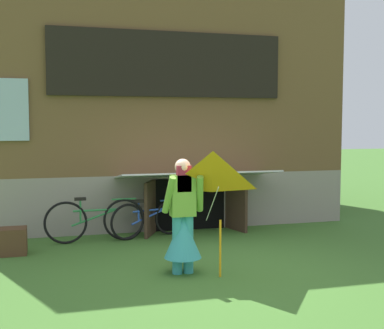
{
  "coord_description": "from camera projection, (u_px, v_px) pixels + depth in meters",
  "views": [
    {
      "loc": [
        -2.18,
        -6.66,
        2.1
      ],
      "look_at": [
        -0.0,
        1.26,
        1.43
      ],
      "focal_mm": 47.96,
      "sensor_mm": 36.0,
      "label": 1
    }
  ],
  "objects": [
    {
      "name": "bicycle_blue",
      "position": [
        149.0,
        219.0,
        9.42
      ],
      "size": [
        1.5,
        0.51,
        0.71
      ],
      "rotation": [
        0.0,
        0.0,
        0.3
      ],
      "color": "black",
      "rests_on": "ground_plane"
    },
    {
      "name": "kite",
      "position": [
        213.0,
        183.0,
        6.64
      ],
      "size": [
        1.04,
        0.98,
        1.65
      ],
      "color": "orange",
      "rests_on": "ground_plane"
    },
    {
      "name": "bicycle_green",
      "position": [
        95.0,
        220.0,
        9.04
      ],
      "size": [
        1.77,
        0.11,
        0.8
      ],
      "rotation": [
        0.0,
        0.0,
        0.04
      ],
      "color": "black",
      "rests_on": "ground_plane"
    },
    {
      "name": "wooden_crate",
      "position": [
        12.0,
        241.0,
        8.19
      ],
      "size": [
        0.44,
        0.38,
        0.43
      ],
      "primitive_type": "cube",
      "color": "#4C331E",
      "rests_on": "ground_plane"
    },
    {
      "name": "log_house",
      "position": [
        145.0,
        101.0,
        12.16
      ],
      "size": [
        7.56,
        5.99,
        5.23
      ],
      "color": "gray",
      "rests_on": "ground_plane"
    },
    {
      "name": "person",
      "position": [
        183.0,
        226.0,
        7.12
      ],
      "size": [
        0.61,
        0.52,
        1.61
      ],
      "rotation": [
        0.0,
        0.0,
        -0.4
      ],
      "color": "teal",
      "rests_on": "ground_plane"
    },
    {
      "name": "ground_plane",
      "position": [
        216.0,
        274.0,
        7.15
      ],
      "size": [
        60.0,
        60.0,
        0.0
      ],
      "primitive_type": "plane",
      "color": "#3D6B28"
    }
  ]
}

